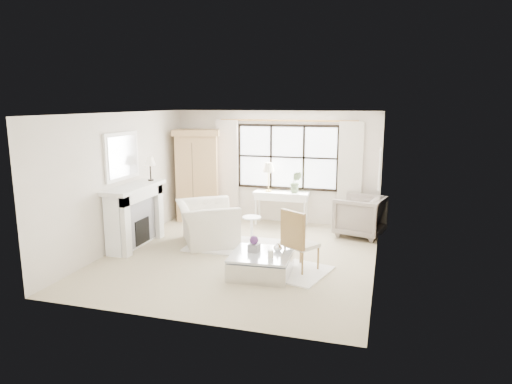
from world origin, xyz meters
TOP-DOWN VIEW (x-y plane):
  - floor at (0.00, 0.00)m, footprint 5.50×5.50m
  - ceiling at (0.00, 0.00)m, footprint 5.50×5.50m
  - wall_back at (0.00, 2.75)m, footprint 5.00×0.00m
  - wall_front at (0.00, -2.75)m, footprint 5.00×0.00m
  - wall_left at (-2.50, 0.00)m, footprint 0.00×5.50m
  - wall_right at (2.50, 0.00)m, footprint 0.00×5.50m
  - window_pane at (0.30, 2.73)m, footprint 2.40×0.02m
  - window_frame at (0.30, 2.72)m, footprint 2.50×0.04m
  - curtain_rod at (0.30, 2.67)m, footprint 3.30×0.04m
  - curtain_left at (-1.20, 2.65)m, footprint 0.55×0.10m
  - curtain_right at (1.80, 2.65)m, footprint 0.55×0.10m
  - fireplace at (-2.27, 0.00)m, footprint 0.58×1.66m
  - mirror_frame at (-2.47, 0.00)m, footprint 0.05×1.15m
  - mirror_glass at (-2.44, 0.00)m, footprint 0.02×1.00m
  - art_frame at (2.47, 1.70)m, footprint 0.04×0.62m
  - art_canvas at (2.45, 1.70)m, footprint 0.01×0.52m
  - mantel_lamp at (-2.18, 0.60)m, footprint 0.22×0.22m
  - armoire at (-1.88, 2.37)m, footprint 1.27×0.98m
  - console_table at (0.23, 2.44)m, footprint 1.30×0.46m
  - console_lamp at (-0.08, 2.43)m, footprint 0.28×0.28m
  - orchid_plant at (0.58, 2.43)m, footprint 0.28×0.23m
  - side_table at (-0.09, 1.06)m, footprint 0.40×0.40m
  - rug_left at (-0.34, 0.54)m, footprint 1.80×1.28m
  - rug_right at (0.96, -0.50)m, footprint 1.74×1.47m
  - club_armchair at (-0.90, 0.55)m, footprint 1.68×1.74m
  - wingback_chair at (2.10, 2.01)m, footprint 1.18×1.16m
  - french_chair at (1.25, -0.44)m, footprint 0.67×0.67m
  - coffee_table at (0.65, -0.82)m, footprint 1.06×1.06m
  - planter_box at (0.50, -0.77)m, footprint 0.20×0.20m
  - planter_flowers at (0.50, -0.77)m, footprint 0.15×0.15m
  - pillar_candle at (0.85, -0.97)m, footprint 0.09×0.09m
  - coffee_vase at (0.88, -0.63)m, footprint 0.19×0.19m

SIDE VIEW (x-z plane):
  - floor at x=0.00m, z-range 0.00..0.00m
  - rug_right at x=0.96m, z-range 0.00..0.03m
  - rug_left at x=-0.34m, z-range 0.00..0.03m
  - coffee_table at x=0.65m, z-range -0.01..0.37m
  - french_chair at x=1.25m, z-range -0.23..0.85m
  - side_table at x=-0.09m, z-range 0.08..0.58m
  - console_table at x=0.23m, z-range 0.00..0.80m
  - club_armchair at x=-0.90m, z-range 0.00..0.86m
  - pillar_candle at x=0.85m, z-range 0.38..0.50m
  - planter_box at x=0.50m, z-range 0.38..0.51m
  - wingback_chair at x=2.10m, z-range 0.00..0.89m
  - coffee_vase at x=0.88m, z-range 0.38..0.54m
  - planter_flowers at x=0.50m, z-range 0.51..0.66m
  - fireplace at x=-2.27m, z-range 0.02..1.28m
  - orchid_plant at x=0.58m, z-range 0.80..1.31m
  - armoire at x=-1.88m, z-range 0.02..2.26m
  - curtain_left at x=-1.20m, z-range 0.00..2.47m
  - curtain_right at x=1.80m, z-range 0.00..2.47m
  - wall_left at x=-2.50m, z-range -1.40..4.10m
  - wall_right at x=2.50m, z-range -1.40..4.10m
  - wall_back at x=0.00m, z-range -1.15..3.85m
  - wall_front at x=0.00m, z-range -1.15..3.85m
  - console_lamp at x=-0.08m, z-range 1.01..1.70m
  - art_frame at x=2.47m, z-range 1.14..1.96m
  - art_canvas at x=2.45m, z-range 1.19..1.91m
  - window_pane at x=0.30m, z-range 0.85..2.35m
  - window_frame at x=0.30m, z-range 0.85..2.35m
  - mantel_lamp at x=-2.18m, z-range 1.40..1.91m
  - mirror_frame at x=-2.47m, z-range 1.37..2.31m
  - mirror_glass at x=-2.44m, z-range 1.44..2.24m
  - curtain_rod at x=0.30m, z-range 2.45..2.49m
  - ceiling at x=0.00m, z-range 2.70..2.70m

